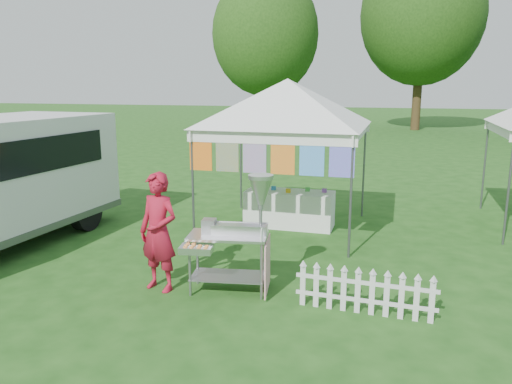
% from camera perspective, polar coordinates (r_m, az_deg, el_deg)
% --- Properties ---
extents(ground, '(120.00, 120.00, 0.00)m').
position_cam_1_polar(ground, '(7.10, -3.01, -11.81)').
color(ground, '#1D4B15').
rests_on(ground, ground).
extents(canopy_main, '(4.24, 4.24, 3.45)m').
position_cam_1_polar(canopy_main, '(9.85, 3.64, 12.75)').
color(canopy_main, '#59595E').
rests_on(canopy_main, ground).
extents(tree_left, '(6.40, 6.40, 9.53)m').
position_cam_1_polar(tree_left, '(31.34, 1.09, 17.58)').
color(tree_left, '#342413').
rests_on(tree_left, ground).
extents(tree_mid, '(7.60, 7.60, 11.52)m').
position_cam_1_polar(tree_mid, '(34.39, 18.48, 18.69)').
color(tree_mid, '#342413').
rests_on(tree_mid, ground).
extents(donut_cart, '(1.23, 1.00, 1.69)m').
position_cam_1_polar(donut_cart, '(6.90, -1.81, -3.74)').
color(donut_cart, gray).
rests_on(donut_cart, ground).
extents(vendor, '(0.70, 0.54, 1.70)m').
position_cam_1_polar(vendor, '(7.18, -11.07, -4.51)').
color(vendor, '#A6142B').
rests_on(vendor, ground).
extents(picket_fence, '(1.80, 0.11, 0.56)m').
position_cam_1_polar(picket_fence, '(6.63, 12.32, -11.19)').
color(picket_fence, silver).
rests_on(picket_fence, ground).
extents(display_table, '(1.80, 0.70, 0.74)m').
position_cam_1_polar(display_table, '(10.33, 3.83, -1.94)').
color(display_table, white).
rests_on(display_table, ground).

